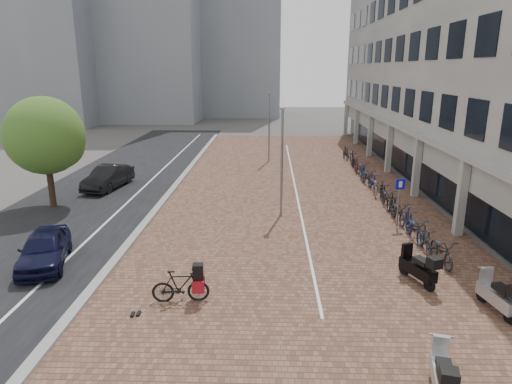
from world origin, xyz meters
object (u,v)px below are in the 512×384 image
(scooter_mid, at_px, (418,266))
(parking_sign, at_px, (399,195))
(hero_bike, at_px, (181,286))
(scooter_front, at_px, (498,294))
(car_navy, at_px, (44,248))
(car_dark, at_px, (108,177))
(scooter_back, at_px, (442,373))

(scooter_mid, distance_m, parking_sign, 5.74)
(hero_bike, relative_size, parking_sign, 0.81)
(scooter_front, bearing_deg, parking_sign, 86.63)
(hero_bike, bearing_deg, parking_sign, -56.33)
(car_navy, bearing_deg, car_dark, 81.73)
(car_dark, distance_m, parking_sign, 16.73)
(car_dark, height_order, scooter_mid, car_dark)
(parking_sign, bearing_deg, hero_bike, -158.33)
(scooter_front, relative_size, scooter_back, 1.04)
(car_dark, xyz_separation_m, scooter_back, (13.48, -17.23, -0.10))
(hero_bike, distance_m, scooter_front, 9.43)
(car_dark, relative_size, scooter_mid, 2.32)
(parking_sign, bearing_deg, scooter_front, -101.40)
(hero_bike, height_order, scooter_front, hero_bike)
(hero_bike, xyz_separation_m, parking_sign, (8.55, 7.11, 0.93))
(scooter_mid, bearing_deg, hero_bike, 169.46)
(car_dark, bearing_deg, hero_bike, -53.10)
(car_navy, bearing_deg, scooter_front, -26.91)
(car_dark, xyz_separation_m, scooter_front, (16.39, -13.67, -0.07))
(parking_sign, bearing_deg, scooter_back, -118.57)
(hero_bike, xyz_separation_m, scooter_front, (9.42, -0.34, 0.05))
(car_navy, height_order, scooter_mid, car_navy)
(car_dark, distance_m, scooter_mid, 18.83)
(car_dark, xyz_separation_m, hero_bike, (6.97, -13.32, -0.12))
(car_dark, distance_m, scooter_front, 21.34)
(scooter_back, relative_size, parking_sign, 0.76)
(scooter_front, relative_size, parking_sign, 0.79)
(car_dark, bearing_deg, car_navy, -72.99)
(hero_bike, height_order, parking_sign, parking_sign)
(scooter_front, bearing_deg, car_navy, 159.01)
(car_dark, xyz_separation_m, parking_sign, (15.51, -6.21, 0.80))
(car_dark, relative_size, hero_bike, 2.27)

